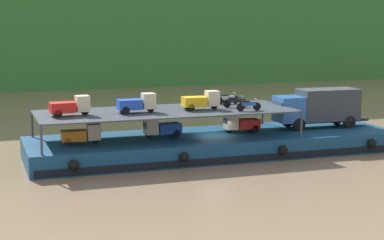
# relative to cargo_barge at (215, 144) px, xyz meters

# --- Properties ---
(ground_plane) EXTENTS (400.00, 400.00, 0.00)m
(ground_plane) POSITION_rel_cargo_barge_xyz_m (-0.00, 0.03, -0.75)
(ground_plane) COLOR #7F664C
(cargo_barge) EXTENTS (28.03, 8.22, 1.50)m
(cargo_barge) POSITION_rel_cargo_barge_xyz_m (0.00, 0.00, 0.00)
(cargo_barge) COLOR navy
(cargo_barge) RESTS_ON ground
(covered_lorry) EXTENTS (7.91, 2.49, 3.10)m
(covered_lorry) POSITION_rel_cargo_barge_xyz_m (9.03, 0.29, 2.45)
(covered_lorry) COLOR #285BA3
(covered_lorry) RESTS_ON cargo_barge
(cargo_rack) EXTENTS (18.83, 6.86, 2.00)m
(cargo_rack) POSITION_rel_cargo_barge_xyz_m (-3.80, 0.03, 2.69)
(cargo_rack) COLOR #383D47
(cargo_rack) RESTS_ON cargo_barge
(mini_truck_lower_stern) EXTENTS (2.79, 1.28, 1.38)m
(mini_truck_lower_stern) POSITION_rel_cargo_barge_xyz_m (-10.11, -0.43, 1.44)
(mini_truck_lower_stern) COLOR orange
(mini_truck_lower_stern) RESTS_ON cargo_barge
(mini_truck_lower_aft) EXTENTS (2.78, 1.28, 1.38)m
(mini_truck_lower_aft) POSITION_rel_cargo_barge_xyz_m (-4.06, 0.36, 1.44)
(mini_truck_lower_aft) COLOR #1E47B7
(mini_truck_lower_aft) RESTS_ON cargo_barge
(mini_truck_lower_mid) EXTENTS (2.75, 1.21, 1.38)m
(mini_truck_lower_mid) POSITION_rel_cargo_barge_xyz_m (2.31, 0.34, 1.44)
(mini_truck_lower_mid) COLOR red
(mini_truck_lower_mid) RESTS_ON cargo_barge
(mini_truck_upper_stern) EXTENTS (2.80, 1.30, 1.38)m
(mini_truck_upper_stern) POSITION_rel_cargo_barge_xyz_m (-10.80, -0.32, 3.44)
(mini_truck_upper_stern) COLOR red
(mini_truck_upper_stern) RESTS_ON cargo_rack
(mini_truck_upper_mid) EXTENTS (2.74, 1.21, 1.38)m
(mini_truck_upper_mid) POSITION_rel_cargo_barge_xyz_m (-6.06, -0.35, 3.44)
(mini_truck_upper_mid) COLOR #1E47B7
(mini_truck_upper_mid) RESTS_ON cargo_rack
(mini_truck_upper_fore) EXTENTS (2.77, 1.25, 1.38)m
(mini_truck_upper_fore) POSITION_rel_cargo_barge_xyz_m (-1.19, -0.37, 3.44)
(mini_truck_upper_fore) COLOR gold
(mini_truck_upper_fore) RESTS_ON cargo_rack
(motorcycle_upper_port) EXTENTS (1.90, 0.55, 0.87)m
(motorcycle_upper_port) POSITION_rel_cargo_barge_xyz_m (1.86, -2.03, 3.18)
(motorcycle_upper_port) COLOR black
(motorcycle_upper_port) RESTS_ON cargo_rack
(motorcycle_upper_centre) EXTENTS (1.90, 0.55, 0.87)m
(motorcycle_upper_centre) POSITION_rel_cargo_barge_xyz_m (1.66, 0.03, 3.18)
(motorcycle_upper_centre) COLOR black
(motorcycle_upper_centre) RESTS_ON cargo_rack
(motorcycle_upper_stbd) EXTENTS (1.90, 0.55, 0.87)m
(motorcycle_upper_stbd) POSITION_rel_cargo_barge_xyz_m (1.88, 2.08, 3.18)
(motorcycle_upper_stbd) COLOR black
(motorcycle_upper_stbd) RESTS_ON cargo_rack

